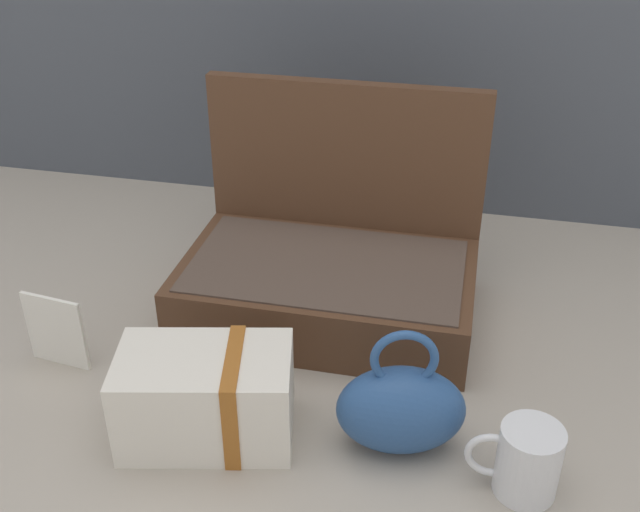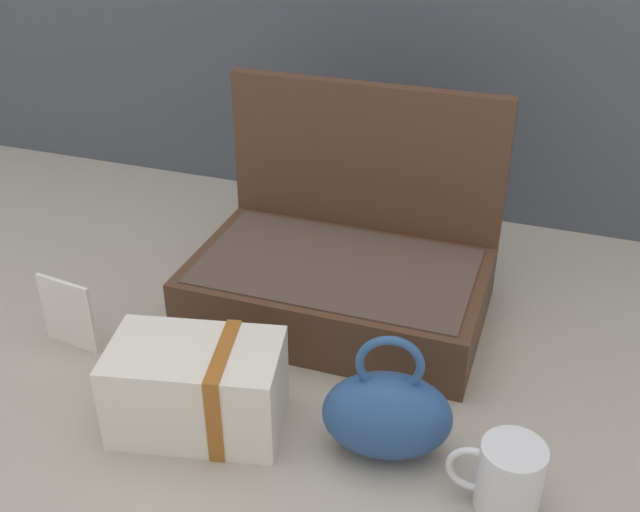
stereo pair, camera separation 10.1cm
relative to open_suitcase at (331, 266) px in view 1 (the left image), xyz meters
name	(u,v)px [view 1 (the left image)]	position (x,y,z in m)	size (l,w,h in m)	color
ground_plane	(335,364)	(0.04, -0.15, -0.08)	(6.00, 6.00, 0.00)	#9E9384
open_suitcase	(331,266)	(0.00, 0.00, 0.00)	(0.46, 0.30, 0.35)	#4C301E
teal_pouch_handbag	(401,408)	(0.15, -0.30, -0.02)	(0.18, 0.13, 0.18)	#284C7F
cream_toiletry_bag	(208,396)	(-0.09, -0.33, -0.02)	(0.24, 0.17, 0.13)	silver
coffee_mug	(526,461)	(0.31, -0.34, -0.03)	(0.11, 0.08, 0.09)	silver
info_card_left	(56,331)	(-0.36, -0.23, -0.02)	(0.10, 0.01, 0.12)	silver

